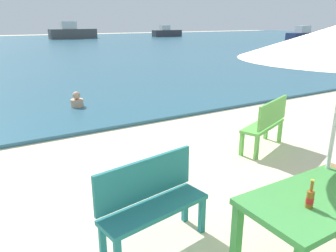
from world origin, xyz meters
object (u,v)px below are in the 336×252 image
(bench_green_right, at_px, (267,122))
(swimmer_person, at_px, (77,101))
(beer_bottle_amber, at_px, (310,198))
(boat_cargo_ship, at_px, (304,36))
(side_table_wood, at_px, (334,187))
(boat_barge, at_px, (72,32))
(picnic_table_green, at_px, (316,207))
(bench_teal_center, at_px, (151,198))
(boat_ferry, at_px, (167,32))

(bench_green_right, relative_size, swimmer_person, 3.05)
(beer_bottle_amber, relative_size, boat_cargo_ship, 0.06)
(bench_green_right, relative_size, boat_cargo_ship, 0.27)
(side_table_wood, distance_m, boat_barge, 42.21)
(picnic_table_green, bearing_deg, boat_cargo_ship, 37.44)
(beer_bottle_amber, relative_size, boat_barge, 0.05)
(bench_teal_center, distance_m, bench_green_right, 3.37)
(picnic_table_green, xyz_separation_m, boat_ferry, (22.76, 40.69, 0.00))
(picnic_table_green, relative_size, bench_green_right, 1.12)
(beer_bottle_amber, relative_size, bench_green_right, 0.21)
(swimmer_person, bearing_deg, beer_bottle_amber, -90.19)
(side_table_wood, height_order, bench_teal_center, bench_teal_center)
(side_table_wood, relative_size, swimmer_person, 1.32)
(bench_teal_center, height_order, swimmer_person, bench_teal_center)
(bench_teal_center, bearing_deg, side_table_wood, -15.95)
(bench_green_right, xyz_separation_m, boat_ferry, (20.79, 38.29, 0.11))
(beer_bottle_amber, distance_m, boat_cargo_ship, 37.06)
(bench_green_right, bearing_deg, swimmer_person, 114.77)
(bench_teal_center, distance_m, boat_ferry, 46.25)
(beer_bottle_amber, xyz_separation_m, bench_teal_center, (-0.92, 1.17, -0.31))
(picnic_table_green, bearing_deg, boat_barge, 77.28)
(bench_teal_center, relative_size, boat_ferry, 0.28)
(beer_bottle_amber, distance_m, boat_barge, 43.00)
(side_table_wood, bearing_deg, bench_green_right, 65.26)
(boat_cargo_ship, bearing_deg, beer_bottle_amber, -142.68)
(beer_bottle_amber, relative_size, bench_teal_center, 0.21)
(side_table_wood, xyz_separation_m, bench_teal_center, (-2.21, 0.63, 0.19))
(beer_bottle_amber, bearing_deg, boat_cargo_ship, 37.32)
(beer_bottle_amber, height_order, boat_barge, boat_barge)
(boat_cargo_ship, bearing_deg, boat_barge, 135.56)
(bench_teal_center, xyz_separation_m, boat_ferry, (23.90, 39.59, 0.11))
(boat_barge, bearing_deg, swimmer_person, -105.50)
(picnic_table_green, distance_m, swimmer_person, 7.10)
(beer_bottle_amber, bearing_deg, bench_green_right, 48.54)
(side_table_wood, bearing_deg, swimmer_person, 100.86)
(bench_green_right, distance_m, boat_cargo_ship, 33.83)
(boat_ferry, bearing_deg, side_table_wood, -118.33)
(boat_cargo_ship, bearing_deg, side_table_wood, -142.11)
(picnic_table_green, relative_size, boat_barge, 0.24)
(bench_green_right, relative_size, boat_barge, 0.21)
(picnic_table_green, height_order, boat_ferry, boat_ferry)
(side_table_wood, bearing_deg, boat_cargo_ship, 37.89)
(boat_barge, bearing_deg, boat_cargo_ship, -44.44)
(swimmer_person, relative_size, boat_cargo_ship, 0.09)
(side_table_wood, relative_size, boat_barge, 0.09)
(bench_teal_center, relative_size, boat_barge, 0.21)
(picnic_table_green, height_order, side_table_wood, picnic_table_green)
(bench_green_right, bearing_deg, boat_barge, 79.27)
(boat_ferry, distance_m, boat_cargo_ship, 19.42)
(boat_ferry, bearing_deg, beer_bottle_amber, -119.41)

